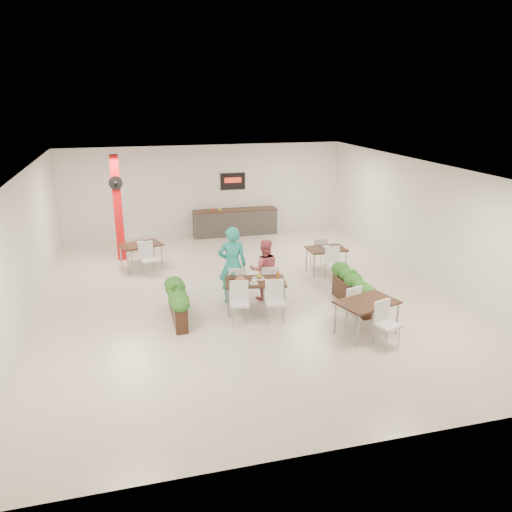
{
  "coord_description": "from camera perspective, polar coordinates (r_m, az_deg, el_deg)",
  "views": [
    {
      "loc": [
        -2.69,
        -11.48,
        4.88
      ],
      "look_at": [
        0.24,
        -0.25,
        1.1
      ],
      "focal_mm": 35.0,
      "sensor_mm": 36.0,
      "label": 1
    }
  ],
  "objects": [
    {
      "name": "side_table_c",
      "position": [
        10.77,
        12.58,
        -5.67
      ],
      "size": [
        1.43,
        1.67,
        0.92
      ],
      "rotation": [
        0.0,
        0.0,
        0.3
      ],
      "color": "black",
      "rests_on": "ground"
    },
    {
      "name": "main_table",
      "position": [
        11.62,
        -0.13,
        -3.38
      ],
      "size": [
        1.52,
        1.8,
        0.92
      ],
      "rotation": [
        0.0,
        0.0,
        -0.17
      ],
      "color": "black",
      "rests_on": "ground"
    },
    {
      "name": "diner_man",
      "position": [
        12.02,
        -2.71,
        -1.03
      ],
      "size": [
        0.76,
        0.57,
        1.91
      ],
      "primitive_type": "imported",
      "rotation": [
        0.0,
        0.0,
        2.97
      ],
      "color": "teal",
      "rests_on": "ground"
    },
    {
      "name": "side_table_a",
      "position": [
        14.82,
        -13.02,
        0.88
      ],
      "size": [
        1.3,
        1.67,
        0.92
      ],
      "rotation": [
        0.0,
        0.0,
        0.3
      ],
      "color": "black",
      "rests_on": "ground"
    },
    {
      "name": "side_table_b",
      "position": [
        14.19,
        8.03,
        0.39
      ],
      "size": [
        1.07,
        1.62,
        0.92
      ],
      "rotation": [
        0.0,
        0.0,
        -0.0
      ],
      "color": "black",
      "rests_on": "ground"
    },
    {
      "name": "diner_woman",
      "position": [
        12.26,
        0.96,
        -1.56
      ],
      "size": [
        0.83,
        0.7,
        1.53
      ],
      "primitive_type": "imported",
      "rotation": [
        0.0,
        0.0,
        2.97
      ],
      "color": "#D75F69",
      "rests_on": "ground"
    },
    {
      "name": "room_shell",
      "position": [
        12.13,
        -1.4,
        4.34
      ],
      "size": [
        10.1,
        12.1,
        3.22
      ],
      "color": "white",
      "rests_on": "ground"
    },
    {
      "name": "planter_left",
      "position": [
        11.37,
        -8.98,
        -4.93
      ],
      "size": [
        0.4,
        1.71,
        0.88
      ],
      "rotation": [
        0.0,
        0.0,
        1.57
      ],
      "color": "black",
      "rests_on": "ground"
    },
    {
      "name": "planter_right",
      "position": [
        12.16,
        11.02,
        -3.49
      ],
      "size": [
        0.45,
        1.78,
        0.93
      ],
      "rotation": [
        0.0,
        0.0,
        1.61
      ],
      "color": "black",
      "rests_on": "ground"
    },
    {
      "name": "ground",
      "position": [
        12.76,
        -1.33,
        -4.46
      ],
      "size": [
        12.0,
        12.0,
        0.0
      ],
      "primitive_type": "plane",
      "color": "beige",
      "rests_on": "ground"
    },
    {
      "name": "red_column",
      "position": [
        15.61,
        -15.51,
        5.41
      ],
      "size": [
        0.4,
        0.41,
        3.2
      ],
      "color": "red",
      "rests_on": "ground"
    },
    {
      "name": "service_counter",
      "position": [
        18.06,
        -2.41,
        3.96
      ],
      "size": [
        3.0,
        0.64,
        2.2
      ],
      "color": "#312E2C",
      "rests_on": "ground"
    }
  ]
}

